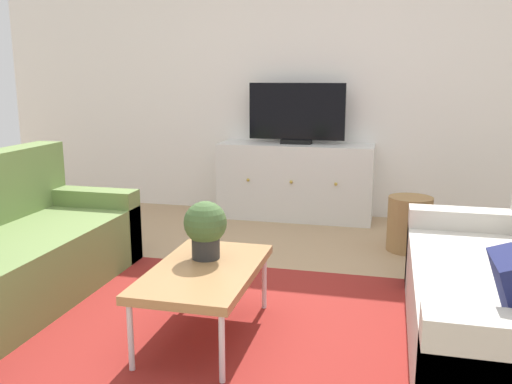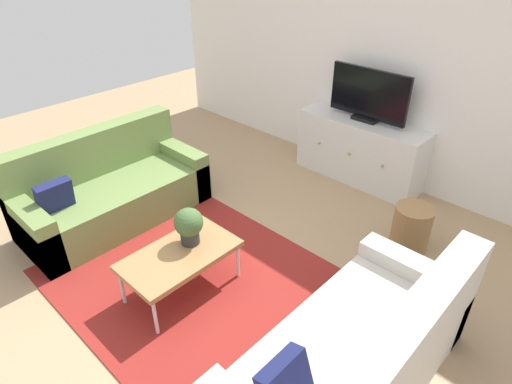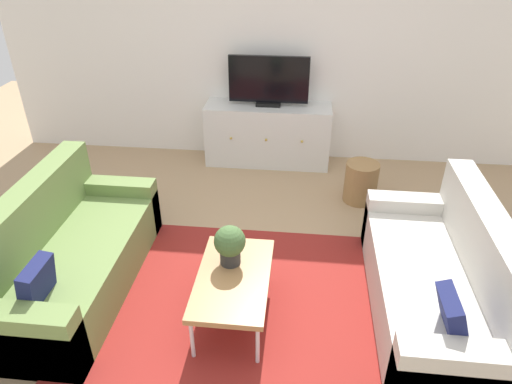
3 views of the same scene
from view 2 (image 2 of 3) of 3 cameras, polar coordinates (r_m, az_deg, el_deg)
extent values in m
plane|color=tan|center=(3.73, -5.31, -11.08)|extent=(10.00, 10.00, 0.00)
cube|color=white|center=(4.93, 17.40, 16.59)|extent=(6.40, 0.12, 2.70)
cube|color=maroon|center=(3.66, -7.10, -12.14)|extent=(2.50, 1.90, 0.01)
cube|color=olive|center=(4.49, -18.04, -1.16)|extent=(0.81, 1.78, 0.41)
cube|color=olive|center=(4.62, -20.43, 2.62)|extent=(0.20, 1.78, 0.86)
cube|color=olive|center=(4.81, -10.05, 3.20)|extent=(0.81, 0.18, 0.53)
cube|color=olive|center=(4.22, -27.43, -4.71)|extent=(0.81, 0.18, 0.53)
cube|color=#191E4C|center=(4.10, -25.08, -0.65)|extent=(0.14, 0.30, 0.31)
cube|color=beige|center=(2.95, 12.03, -21.27)|extent=(0.81, 1.78, 0.41)
cube|color=beige|center=(2.71, 18.35, -21.41)|extent=(0.20, 1.78, 0.86)
cube|color=beige|center=(3.42, 19.63, -12.00)|extent=(0.81, 0.18, 0.53)
cube|color=#A37547|center=(3.41, -10.05, -8.24)|extent=(0.52, 0.90, 0.04)
cylinder|color=silver|center=(3.54, -17.33, -11.94)|extent=(0.03, 0.03, 0.34)
cylinder|color=silver|center=(3.25, -13.18, -15.86)|extent=(0.03, 0.03, 0.34)
cylinder|color=silver|center=(3.86, -6.97, -6.19)|extent=(0.03, 0.03, 0.34)
cylinder|color=silver|center=(3.60, -2.41, -9.17)|extent=(0.03, 0.03, 0.34)
cylinder|color=#2D2D2D|center=(3.46, -8.72, -5.87)|extent=(0.15, 0.15, 0.11)
sphere|color=#426033|center=(3.37, -8.92, -3.98)|extent=(0.23, 0.23, 0.23)
cube|color=silver|center=(5.05, 13.60, 5.41)|extent=(1.45, 0.44, 0.72)
sphere|color=#B79338|center=(5.05, 8.35, 6.43)|extent=(0.03, 0.03, 0.03)
sphere|color=#B79338|center=(4.85, 12.22, 4.94)|extent=(0.03, 0.03, 0.03)
sphere|color=#B79338|center=(4.69, 16.37, 3.31)|extent=(0.03, 0.03, 0.03)
cube|color=black|center=(4.92, 14.28, 9.42)|extent=(0.28, 0.16, 0.04)
cube|color=black|center=(4.82, 14.72, 12.50)|extent=(0.90, 0.04, 0.52)
cylinder|color=#9E7547|center=(4.14, 19.85, -4.47)|extent=(0.34, 0.34, 0.43)
camera|label=1|loc=(2.05, -65.88, -27.34)|focal=38.40mm
camera|label=3|loc=(2.03, -78.57, 7.96)|focal=32.26mm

